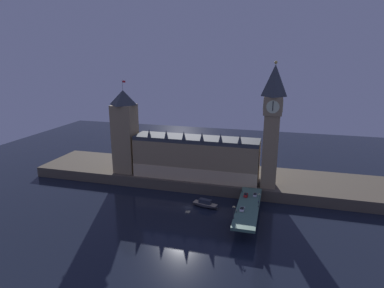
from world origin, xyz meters
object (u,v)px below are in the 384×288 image
(car_northbound_lead, at_px, (246,195))
(boat_upstream, at_px, (205,204))
(pedestrian_near_rail, at_px, (236,211))
(street_lamp_mid, at_px, (259,198))
(victoria_tower, at_px, (125,131))
(street_lamp_near, at_px, (234,211))
(car_northbound_trail, at_px, (242,209))
(pedestrian_mid_walk, at_px, (258,202))
(pedestrian_far_rail, at_px, (242,192))
(clock_tower, at_px, (272,123))
(car_southbound_trail, at_px, (255,195))

(car_northbound_lead, xyz_separation_m, boat_upstream, (-20.97, -2.92, -6.54))
(pedestrian_near_rail, height_order, street_lamp_mid, street_lamp_mid)
(victoria_tower, relative_size, street_lamp_near, 9.28)
(car_northbound_trail, height_order, pedestrian_mid_walk, pedestrian_mid_walk)
(pedestrian_mid_walk, height_order, street_lamp_mid, street_lamp_mid)
(victoria_tower, relative_size, street_lamp_mid, 8.10)
(pedestrian_near_rail, height_order, pedestrian_far_rail, pedestrian_far_rail)
(street_lamp_near, bearing_deg, clock_tower, 73.76)
(pedestrian_mid_walk, distance_m, street_lamp_near, 21.37)
(pedestrian_far_rail, distance_m, street_lamp_mid, 17.62)
(car_northbound_lead, xyz_separation_m, street_lamp_mid, (7.32, -11.02, 3.82))
(car_northbound_lead, height_order, boat_upstream, car_northbound_lead)
(car_northbound_lead, bearing_deg, victoria_tower, 164.36)
(pedestrian_mid_walk, bearing_deg, boat_upstream, 171.86)
(car_northbound_lead, bearing_deg, street_lamp_mid, -56.39)
(street_lamp_near, bearing_deg, car_northbound_lead, 83.99)
(boat_upstream, bearing_deg, car_northbound_trail, -33.34)
(car_southbound_trail, xyz_separation_m, pedestrian_far_rail, (-6.92, 1.72, 0.29))
(car_northbound_lead, xyz_separation_m, car_southbound_trail, (4.62, 1.58, -0.01))
(clock_tower, xyz_separation_m, boat_upstream, (-31.47, -22.51, -41.51))
(pedestrian_near_rail, height_order, street_lamp_near, street_lamp_near)
(clock_tower, height_order, pedestrian_mid_walk, clock_tower)
(car_southbound_trail, xyz_separation_m, boat_upstream, (-25.59, -4.50, -6.53))
(clock_tower, xyz_separation_m, street_lamp_mid, (-3.18, -30.61, -31.16))
(clock_tower, bearing_deg, car_northbound_lead, -118.19)
(street_lamp_mid, relative_size, boat_upstream, 0.46)
(pedestrian_mid_walk, relative_size, pedestrian_far_rail, 0.90)
(car_northbound_trail, distance_m, pedestrian_mid_walk, 12.01)
(car_northbound_trail, distance_m, street_lamp_near, 9.97)
(victoria_tower, bearing_deg, pedestrian_far_rail, -13.78)
(car_northbound_trail, height_order, street_lamp_near, street_lamp_near)
(car_northbound_lead, xyz_separation_m, pedestrian_near_rail, (-2.31, -19.60, 0.20))
(car_southbound_trail, bearing_deg, car_northbound_lead, -161.12)
(boat_upstream, bearing_deg, clock_tower, 35.58)
(pedestrian_mid_walk, bearing_deg, car_southbound_trail, 105.21)
(victoria_tower, xyz_separation_m, pedestrian_mid_walk, (85.59, -28.94, -24.18))
(pedestrian_near_rail, bearing_deg, clock_tower, 71.90)
(car_southbound_trail, relative_size, pedestrian_mid_walk, 2.79)
(car_southbound_trail, relative_size, street_lamp_near, 0.70)
(clock_tower, bearing_deg, pedestrian_far_rail, -128.18)
(street_lamp_mid, bearing_deg, car_southbound_trail, 102.13)
(clock_tower, bearing_deg, car_northbound_trail, -106.13)
(street_lamp_near, bearing_deg, pedestrian_far_rail, 89.21)
(car_northbound_lead, relative_size, street_lamp_mid, 0.64)
(car_northbound_trail, xyz_separation_m, car_southbound_trail, (4.62, 18.30, -0.00))
(clock_tower, bearing_deg, pedestrian_near_rail, -108.10)
(victoria_tower, height_order, street_lamp_mid, victoria_tower)
(pedestrian_near_rail, bearing_deg, pedestrian_mid_walk, 53.95)
(car_southbound_trail, bearing_deg, pedestrian_near_rail, -108.11)
(victoria_tower, bearing_deg, car_southbound_trail, -13.80)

